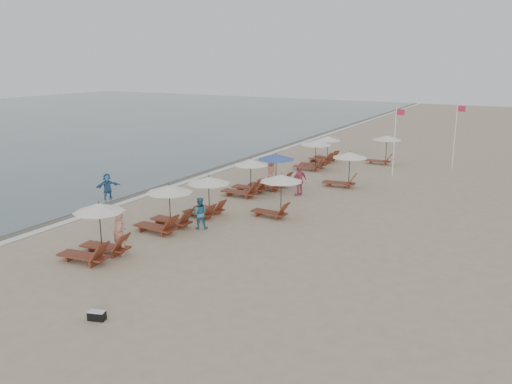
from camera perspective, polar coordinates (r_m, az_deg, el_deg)
The scene contains 21 objects.
ground at distance 21.97m, azimuth 1.95°, elevation -6.91°, with size 160.00×160.00×0.00m, color tan.
wet_sand_band at distance 36.55m, azimuth -8.41°, elevation 1.63°, with size 3.20×140.00×0.01m, color #6B5E4C.
foam_line at distance 35.79m, azimuth -6.75°, elevation 1.42°, with size 0.50×140.00×0.02m, color white.
lounger_station_0 at distance 22.30m, azimuth -17.07°, elevation -4.44°, with size 2.67×2.27×2.38m.
lounger_station_1 at distance 25.18m, azimuth -9.86°, elevation -1.84°, with size 2.72×2.24×2.23m.
lounger_station_2 at distance 27.17m, azimuth -5.46°, elevation -0.22°, with size 2.46×2.28×2.09m.
lounger_station_3 at distance 31.24m, azimuth -1.06°, elevation 1.43°, with size 2.68×2.12×2.20m.
lounger_station_4 at distance 32.86m, azimuth 1.76°, elevation 2.23°, with size 2.77×2.36×2.22m.
lounger_station_5 at distance 38.74m, azimuth 6.17°, elevation 4.04°, with size 2.71×2.33×2.18m.
lounger_station_6 at distance 41.68m, azimuth 7.49°, elevation 4.64°, with size 2.54×2.39×2.07m.
inland_station_0 at distance 26.78m, azimuth 2.22°, elevation 0.15°, with size 2.65×2.24×2.22m.
inland_station_1 at distance 33.62m, azimuth 9.65°, elevation 2.78°, with size 2.78×2.24×2.22m.
inland_station_2 at distance 41.60m, azimuth 13.72°, elevation 4.90°, with size 2.63×2.24×2.22m.
beachgoer_near at distance 22.45m, azimuth -14.63°, elevation -4.40°, with size 0.68×0.44×1.86m, color #B67662.
beachgoer_mid_a at distance 25.20m, azimuth -6.16°, elevation -2.31°, with size 0.75×0.59×1.55m, color teal.
beachgoer_far_a at distance 31.20m, azimuth 4.76°, elevation 1.25°, with size 1.07×0.45×1.83m, color #B0465F.
beachgoer_far_b at distance 34.29m, azimuth 1.64°, elevation 2.28°, with size 0.77×0.50×1.58m, color tan.
waterline_walker at distance 31.50m, azimuth -15.86°, elevation 0.59°, with size 1.41×0.45×1.52m, color #2F5D8F.
duffel_bag at distance 17.57m, azimuth -16.95°, elevation -12.73°, with size 0.60×0.43×0.30m.
flag_pole_near at distance 37.39m, azimuth 14.91°, elevation 5.73°, with size 0.60×0.08×4.82m.
flag_pole_far at distance 41.20m, azimuth 20.90°, elevation 6.03°, with size 0.60×0.08×4.82m.
Camera 1 is at (9.27, -18.25, 7.97)m, focal length 36.74 mm.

